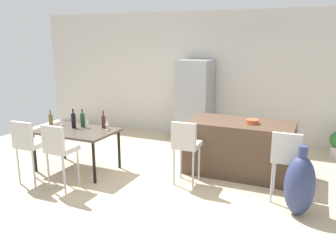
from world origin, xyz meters
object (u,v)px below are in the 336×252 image
kitchen_island (239,148)px  bar_chair_left (186,143)px  dining_table (76,134)px  wine_glass_left (107,123)px  wine_bottle_end (51,121)px  wine_bottle_inner (104,121)px  dining_chair_far (59,147)px  fruit_bowl (252,122)px  wine_glass_far (61,118)px  wine_glass_right (87,121)px  floor_vase (300,185)px  refrigerator (195,101)px  wine_bottle_middle (83,120)px  bar_chair_middle (286,156)px  wine_bottle_corner (74,120)px  dining_chair_near (28,142)px

kitchen_island → bar_chair_left: (-0.67, -0.84, 0.24)m
dining_table → wine_glass_left: 0.58m
dining_table → wine_bottle_end: (-0.46, -0.10, 0.20)m
wine_bottle_inner → dining_chair_far: bearing=-92.6°
fruit_bowl → wine_glass_far: bearing=-166.4°
wine_glass_right → floor_vase: size_ratio=0.18×
refrigerator → floor_vase: 3.76m
wine_bottle_middle → refrigerator: (1.29, 2.40, 0.05)m
dining_chair_far → wine_bottle_middle: 1.11m
dining_chair_far → bar_chair_left: bearing=30.5°
bar_chair_middle → wine_glass_right: bar_chair_middle is taller
wine_bottle_inner → floor_vase: bearing=-7.9°
bar_chair_middle → wine_glass_left: 3.03m
wine_bottle_inner → floor_vase: (3.38, -0.47, -0.44)m
bar_chair_left → floor_vase: bar_chair_left is taller
bar_chair_left → fruit_bowl: bar_chair_left is taller
wine_bottle_middle → wine_bottle_corner: bearing=-124.8°
wine_bottle_end → refrigerator: refrigerator is taller
wine_bottle_middle → fruit_bowl: bearing=14.5°
wine_bottle_middle → wine_glass_right: wine_bottle_middle is taller
dining_table → wine_bottle_inner: 0.52m
wine_bottle_end → fruit_bowl: wine_bottle_end is taller
bar_chair_left → dining_chair_far: size_ratio=1.00×
floor_vase → dining_chair_near: bearing=-170.7°
bar_chair_middle → refrigerator: (-2.26, 2.45, 0.22)m
dining_chair_near → refrigerator: refrigerator is taller
floor_vase → wine_bottle_end: bearing=179.5°
dining_chair_far → fruit_bowl: dining_chair_far is taller
kitchen_island → dining_chair_near: bearing=-148.3°
bar_chair_left → refrigerator: refrigerator is taller
dining_table → wine_glass_far: 0.54m
dining_table → wine_bottle_inner: (0.36, 0.33, 0.18)m
wine_bottle_end → wine_bottle_middle: (0.43, 0.34, -0.01)m
floor_vase → wine_glass_right: bearing=174.6°
dining_chair_far → wine_bottle_inner: size_ratio=3.34×
wine_bottle_corner → bar_chair_left: bearing=2.4°
wine_bottle_middle → wine_glass_left: (0.52, -0.01, -0.00)m
wine_bottle_end → wine_glass_left: wine_bottle_end is taller
wine_glass_far → bar_chair_left: bearing=0.2°
kitchen_island → wine_bottle_end: bearing=-160.1°
dining_table → wine_bottle_inner: size_ratio=4.39×
kitchen_island → wine_glass_left: 2.35m
wine_glass_far → refrigerator: size_ratio=0.09×
kitchen_island → wine_bottle_middle: size_ratio=5.49×
wine_bottle_inner → wine_glass_left: (0.13, -0.10, 0.01)m
wine_bottle_middle → wine_bottle_end: bearing=-142.1°
wine_glass_left → fruit_bowl: bearing=17.6°
bar_chair_middle → wine_bottle_middle: (-3.54, 0.05, 0.17)m
bar_chair_middle → dining_chair_far: size_ratio=1.00×
dining_chair_near → wine_bottle_end: size_ratio=3.13×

